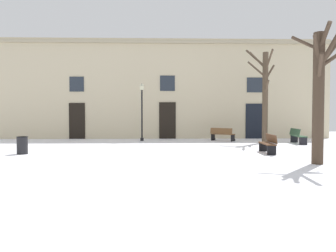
# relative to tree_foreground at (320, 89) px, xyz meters

# --- Properties ---
(ground_plane) EXTENTS (37.91, 37.91, 0.00)m
(ground_plane) POSITION_rel_tree_foreground_xyz_m (-5.08, 2.02, -2.58)
(ground_plane) COLOR white
(building_facade) EXTENTS (23.69, 0.60, 7.08)m
(building_facade) POSITION_rel_tree_foreground_xyz_m (-5.07, 12.10, 1.02)
(building_facade) COLOR beige
(building_facade) RESTS_ON ground
(tree_foreground) EXTENTS (2.03, 1.80, 4.80)m
(tree_foreground) POSITION_rel_tree_foreground_xyz_m (0.00, 0.00, 0.00)
(tree_foreground) COLOR #423326
(tree_foreground) RESTS_ON ground
(tree_left_of_center) EXTENTS (1.82, 2.82, 5.84)m
(tree_left_of_center) POSITION_rel_tree_foreground_xyz_m (0.87, 8.43, 0.52)
(tree_left_of_center) COLOR #4C3D2D
(tree_left_of_center) RESTS_ON ground
(streetlamp) EXTENTS (0.30, 0.30, 3.73)m
(streetlamp) POSITION_rel_tree_foreground_xyz_m (-6.62, 10.00, -0.29)
(streetlamp) COLOR black
(streetlamp) RESTS_ON ground
(litter_bin) EXTENTS (0.48, 0.48, 0.76)m
(litter_bin) POSITION_rel_tree_foreground_xyz_m (-11.39, 3.10, -2.19)
(litter_bin) COLOR black
(litter_bin) RESTS_ON ground
(bench_far_corner) EXTENTS (0.70, 1.83, 0.89)m
(bench_far_corner) POSITION_rel_tree_foreground_xyz_m (2.65, 7.78, -2.12)
(bench_far_corner) COLOR #2D4C33
(bench_far_corner) RESTS_ON ground
(bench_near_center_tree) EXTENTS (1.52, 1.39, 0.85)m
(bench_near_center_tree) POSITION_rel_tree_foreground_xyz_m (-1.39, 9.86, -2.14)
(bench_near_center_tree) COLOR brown
(bench_near_center_tree) RESTS_ON ground
(bench_near_lamp) EXTENTS (0.55, 1.61, 0.84)m
(bench_near_lamp) POSITION_rel_tree_foreground_xyz_m (-0.67, 3.16, -2.14)
(bench_near_lamp) COLOR #51331E
(bench_near_lamp) RESTS_ON ground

